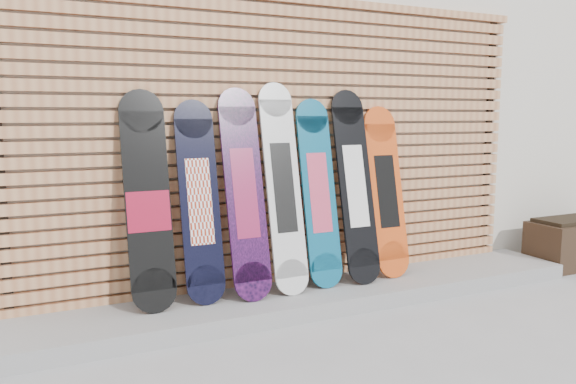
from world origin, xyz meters
name	(u,v)px	position (x,y,z in m)	size (l,w,h in m)	color
ground	(378,332)	(0.00, 0.00, 0.00)	(80.00, 80.00, 0.00)	gray
building	(250,83)	(0.50, 3.50, 1.80)	(12.00, 5.00, 3.60)	beige
concrete_step	(309,296)	(-0.15, 0.68, 0.06)	(4.60, 0.70, 0.12)	gray
slat_wall	(293,141)	(-0.15, 0.97, 1.21)	(4.26, 0.08, 2.29)	#B4744B
snowboard_0	(148,202)	(-1.31, 0.78, 0.84)	(0.30, 0.32, 1.46)	black
snowboard_1	(199,202)	(-0.95, 0.79, 0.82)	(0.27, 0.31, 1.40)	black
snowboard_2	(245,193)	(-0.63, 0.76, 0.86)	(0.28, 0.38, 1.49)	black
snowboard_3	(283,188)	(-0.33, 0.76, 0.88)	(0.26, 0.37, 1.53)	silver
snowboard_4	(319,193)	(-0.02, 0.78, 0.83)	(0.27, 0.33, 1.42)	#0C577A
snowboard_5	(355,186)	(0.29, 0.76, 0.86)	(0.28, 0.37, 1.49)	black
snowboard_6	(386,191)	(0.60, 0.78, 0.80)	(0.29, 0.32, 1.36)	#D44B16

